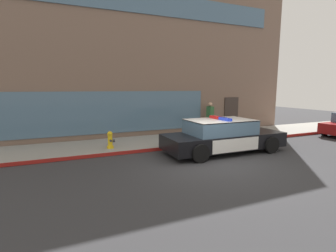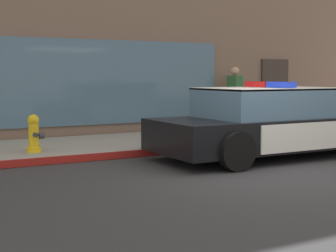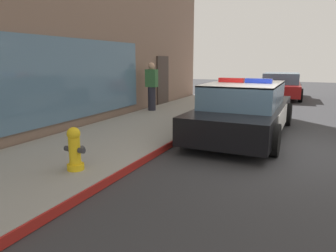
% 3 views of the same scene
% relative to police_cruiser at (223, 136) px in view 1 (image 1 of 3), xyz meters
% --- Properties ---
extents(ground, '(48.00, 48.00, 0.00)m').
position_rel_police_cruiser_xyz_m(ground, '(-1.26, -1.13, -0.68)').
color(ground, '#303033').
extents(sidewalk, '(48.00, 2.88, 0.15)m').
position_rel_police_cruiser_xyz_m(sidewalk, '(-1.26, 2.67, -0.61)').
color(sidewalk, gray).
rests_on(sidewalk, ground).
extents(curb_red_paint, '(28.80, 0.04, 0.14)m').
position_rel_police_cruiser_xyz_m(curb_red_paint, '(-1.26, 1.22, -0.61)').
color(curb_red_paint, maroon).
rests_on(curb_red_paint, ground).
extents(storefront_building, '(18.42, 11.86, 9.58)m').
position_rel_police_cruiser_xyz_m(storefront_building, '(-1.98, 10.04, 4.11)').
color(storefront_building, '#7A6051').
rests_on(storefront_building, ground).
extents(police_cruiser, '(5.11, 2.11, 1.49)m').
position_rel_police_cruiser_xyz_m(police_cruiser, '(0.00, 0.00, 0.00)').
color(police_cruiser, black).
rests_on(police_cruiser, ground).
extents(fire_hydrant, '(0.34, 0.39, 0.73)m').
position_rel_police_cruiser_xyz_m(fire_hydrant, '(-4.31, 1.90, -0.18)').
color(fire_hydrant, gold).
rests_on(fire_hydrant, sidewalk).
extents(pedestrian_on_sidewalk, '(0.28, 0.41, 1.71)m').
position_rel_police_cruiser_xyz_m(pedestrian_on_sidewalk, '(1.74, 3.68, 0.33)').
color(pedestrian_on_sidewalk, '#23232D').
rests_on(pedestrian_on_sidewalk, sidewalk).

